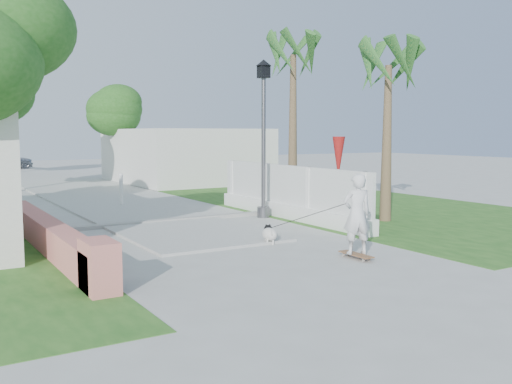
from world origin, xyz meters
TOP-DOWN VIEW (x-y plane):
  - ground at (0.00, 0.00)m, footprint 90.00×90.00m
  - path_strip at (0.00, 20.00)m, footprint 3.20×36.00m
  - curb at (0.00, 6.00)m, footprint 6.50×0.25m
  - grass_right at (7.00, 8.00)m, footprint 8.00×20.00m
  - pink_wall at (-3.30, 3.55)m, footprint 0.45×8.20m
  - lattice_fence at (3.40, 5.00)m, footprint 0.35×7.00m
  - building_right at (6.00, 18.00)m, footprint 6.00×8.00m
  - street_lamp at (2.90, 5.50)m, footprint 0.44×0.44m
  - bollard at (0.20, 10.00)m, footprint 0.14×0.14m
  - patio_umbrella at (4.80, 4.50)m, footprint 0.36×0.36m
  - tree_path_right at (3.22, 19.98)m, footprint 3.00×3.00m
  - palm_far at (4.60, 6.50)m, footprint 1.80×1.80m
  - palm_near at (5.40, 3.20)m, footprint 1.80×1.80m
  - skateboarder at (1.27, 0.79)m, footprint 0.94×2.74m
  - dog at (0.95, 2.12)m, footprint 0.42×0.57m
  - parked_car at (-0.76, 31.77)m, footprint 4.32×3.00m

SIDE VIEW (x-z plane):
  - ground at x=0.00m, z-range 0.00..0.00m
  - grass_right at x=7.00m, z-range 0.00..0.01m
  - path_strip at x=0.00m, z-range 0.00..0.06m
  - curb at x=0.00m, z-range 0.00..0.10m
  - dog at x=0.95m, z-range 0.02..0.43m
  - pink_wall at x=-3.30m, z-range -0.09..0.71m
  - lattice_fence at x=3.40m, z-range -0.21..1.29m
  - bollard at x=0.20m, z-range 0.04..1.13m
  - parked_car at x=-0.76m, z-range 0.00..1.37m
  - skateboarder at x=1.27m, z-range -0.08..1.56m
  - building_right at x=6.00m, z-range 0.00..2.60m
  - patio_umbrella at x=4.80m, z-range 0.54..2.84m
  - street_lamp at x=2.90m, z-range 0.21..4.65m
  - tree_path_right at x=3.22m, z-range 1.10..5.89m
  - palm_near at x=5.40m, z-range 1.60..6.30m
  - palm_far at x=4.60m, z-range 1.83..7.13m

